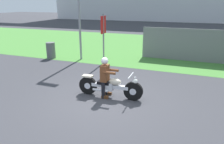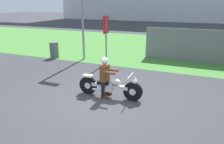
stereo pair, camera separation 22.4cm
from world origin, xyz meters
name	(u,v)px [view 2 (the right image)]	position (x,y,z in m)	size (l,w,h in m)	color
ground	(103,100)	(0.00, 0.00, 0.00)	(120.00, 120.00, 0.00)	#38383D
grass_verge	(161,47)	(0.00, 9.97, 0.00)	(60.00, 12.00, 0.01)	#478438
motorcycle_lead	(110,86)	(0.12, 0.34, 0.39)	(2.30, 0.66, 0.88)	black
rider_lead	(105,74)	(-0.05, 0.33, 0.82)	(0.56, 0.48, 1.40)	black
trash_can	(54,50)	(-5.22, 4.26, 0.47)	(0.51, 0.51, 0.93)	#595E5B
sign_banner	(106,31)	(-1.88, 4.38, 1.72)	(0.08, 0.60, 2.60)	gray
fence_segment	(210,47)	(3.24, 6.56, 0.90)	(7.00, 0.06, 1.80)	slate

